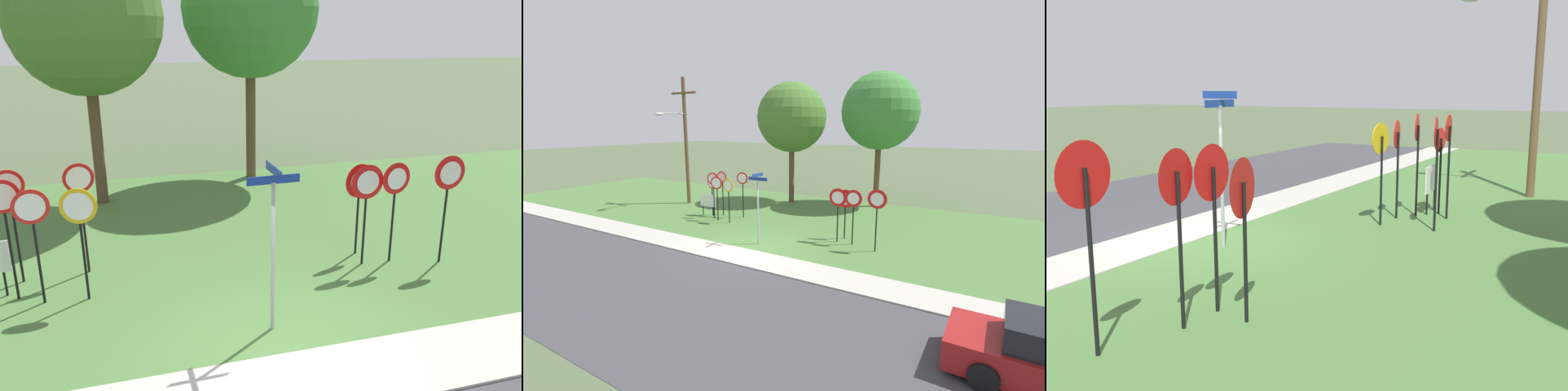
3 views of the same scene
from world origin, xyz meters
The scene contains 17 objects.
ground_plane centered at (0.00, 0.00, 0.00)m, with size 160.00×160.00×0.00m, color #4C5B3D.
road_asphalt centered at (0.00, -4.80, 0.01)m, with size 44.00×6.40×0.01m, color #3D3D42.
sidewalk_strip centered at (0.00, -0.80, 0.03)m, with size 44.00×1.60×0.06m, color #ADAA9E.
grass_median centered at (0.00, 6.00, 0.02)m, with size 44.00×12.00×0.04m, color #477038.
stop_sign_near_left centered at (-3.38, 4.23, 1.93)m, with size 0.66×0.15×2.62m.
stop_sign_near_right centered at (-5.28, 3.77, 1.64)m, with size 0.62×0.13×2.24m.
stop_sign_far_left centered at (-3.34, 2.92, 1.81)m, with size 0.73×0.14×2.44m.
stop_sign_far_center centered at (-4.21, 3.00, 1.83)m, with size 0.70×0.13×2.47m.
stop_sign_far_right centered at (-4.76, 3.33, 1.93)m, with size 0.68×0.16×2.61m.
stop_sign_center_tall centered at (-4.77, 4.12, 1.91)m, with size 0.66×0.10×2.60m.
yield_sign_near_left centered at (3.05, 3.48, 1.77)m, with size 0.83×0.19×2.33m.
yield_sign_near_right centered at (3.66, 2.85, 1.89)m, with size 0.76×0.12×2.47m.
yield_sign_far_left centered at (2.93, 2.87, 1.89)m, with size 0.82×0.10×2.47m.
yield_sign_far_right centered at (4.80, 2.48, 2.04)m, with size 0.81×0.10×2.65m.
street_name_post centered at (0.04, 0.83, 1.92)m, with size 0.96×0.82×3.18m.
utility_pole centered at (-8.94, 5.35, 4.51)m, with size 2.10×2.48×8.25m.
notice_board centered at (-5.39, 3.54, 0.87)m, with size 1.10×0.09×1.25m.
Camera 3 is at (9.36, 7.99, 3.28)m, focal length 39.93 mm.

